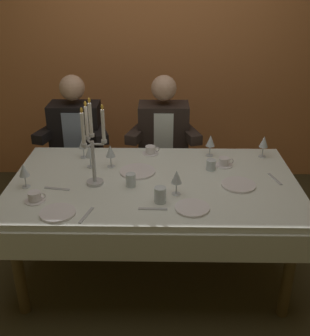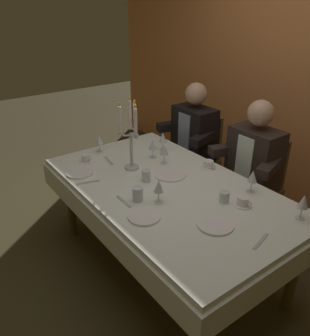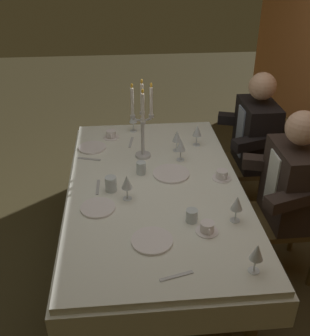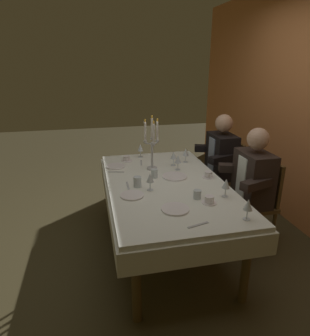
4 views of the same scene
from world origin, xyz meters
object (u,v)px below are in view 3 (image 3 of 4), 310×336
Objects in this scene: wine_glass_3 at (197,131)px; seated_diner_0 at (257,134)px; wine_glass_6 at (127,183)px; coffee_cup_2 at (111,135)px; wine_glass_4 at (181,145)px; water_tumbler_2 at (141,168)px; dining_table at (155,200)px; water_tumbler_1 at (192,216)px; coffee_cup_1 at (207,228)px; candelabra at (142,124)px; water_tumbler_0 at (111,184)px; wine_glass_0 at (133,118)px; coffee_cup_0 at (222,175)px; wine_glass_5 at (177,136)px; dinner_plate_3 at (92,148)px; seated_diner_1 at (292,184)px; wine_glass_1 at (237,204)px; wine_glass_2 at (257,253)px; dinner_plate_1 at (171,174)px; dinner_plate_2 at (152,241)px; dinner_plate_0 at (98,208)px.

seated_diner_0 is (-0.16, 0.52, -0.12)m from wine_glass_3.
wine_glass_6 reaches higher than coffee_cup_2.
wine_glass_4 is 0.34m from water_tumbler_2.
coffee_cup_2 reaches higher than dining_table.
water_tumbler_1 is 0.57× the size of coffee_cup_1.
candelabra reaches higher than water_tumbler_0.
wine_glass_0 is 1.68× the size of water_tumbler_0.
wine_glass_3 reaches higher than coffee_cup_0.
coffee_cup_2 is (-0.33, -0.23, -0.23)m from candelabra.
dinner_plate_3 is at bearing -98.24° from wine_glass_5.
wine_glass_0 is at bearing -122.08° from wine_glass_3.
water_tumbler_2 is at bearing -150.83° from dining_table.
candelabra is 2.80× the size of dinner_plate_3.
wine_glass_0 is at bearing 168.33° from water_tumbler_0.
candelabra is 7.64× the size of water_tumbler_1.
dining_table is 25.67× the size of water_tumbler_1.
wine_glass_6 is at bearing -4.76° from wine_glass_0.
dining_table is 0.46m from water_tumbler_1.
water_tumbler_0 is 0.69m from coffee_cup_1.
seated_diner_0 and seated_diner_1 have the same top height.
seated_diner_1 reaches higher than water_tumbler_2.
dining_table is 14.70× the size of coffee_cup_0.
wine_glass_1 is (0.41, 0.41, 0.23)m from dining_table.
coffee_cup_1 is at bearing 32.49° from dinner_plate_3.
wine_glass_2 is 1.88× the size of water_tumbler_2.
coffee_cup_2 is (-1.13, -0.70, -0.09)m from wine_glass_1.
wine_glass_1 reaches higher than water_tumbler_0.
seated_diner_0 is (-0.83, 1.07, -0.12)m from wine_glass_6.
wine_glass_2 reaches higher than dinner_plate_1.
dinner_plate_3 is (-1.09, -0.36, 0.00)m from dinner_plate_2.
water_tumbler_0 is (0.16, -0.40, 0.04)m from dinner_plate_1.
dinner_plate_1 is 1.50× the size of wine_glass_0.
wine_glass_2 is at bearing 1.65° from wine_glass_3.
wine_glass_2 reaches higher than dining_table.
wine_glass_4 reaches higher than dinner_plate_3.
water_tumbler_2 reaches higher than coffee_cup_2.
water_tumbler_1 is at bearing -2.13° from wine_glass_5.
dinner_plate_1 is 0.49m from wine_glass_3.
wine_glass_0 is 0.68m from water_tumbler_2.
wine_glass_1 is at bearing 115.30° from coffee_cup_1.
wine_glass_3 is (0.29, 0.47, -0.00)m from wine_glass_0.
water_tumbler_0 is at bearing -128.00° from water_tumbler_1.
candelabra reaches higher than wine_glass_6.
wine_glass_2 is at bearing 41.90° from water_tumbler_0.
seated_diner_1 is at bearing 114.66° from water_tumbler_1.
wine_glass_0 reaches higher than coffee_cup_0.
dinner_plate_0 is 1.25× the size of wine_glass_1.
wine_glass_5 reaches higher than dinner_plate_3.
wine_glass_4 is 1.00× the size of wine_glass_5.
wine_glass_1 is at bearing 178.27° from wine_glass_2.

